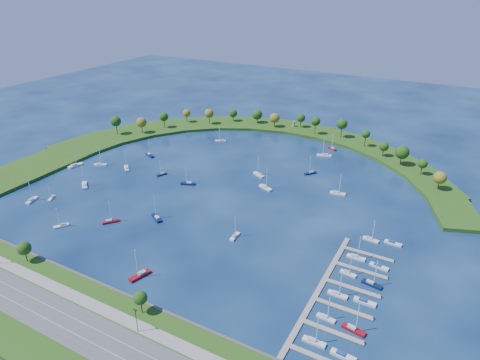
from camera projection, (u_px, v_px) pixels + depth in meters
The scene contains 39 objects.
ground at pixel (229, 187), 251.93m from camera, with size 700.00×700.00×0.00m, color #071A3E.
south_shoreline at pixel (61, 317), 154.61m from camera, with size 420.00×43.10×11.60m.
breakwater at pixel (208, 146), 309.97m from camera, with size 286.74×247.64×2.00m.
breakwater_trees at pixel (271, 127), 320.78m from camera, with size 239.79×92.84×14.91m.
harbor_tower at pixel (294, 124), 346.40m from camera, with size 2.60×2.60×4.52m.
dock_system at pixel (337, 294), 166.75m from camera, with size 24.28×82.00×1.60m.
moored_boat_0 at pixel (338, 193), 243.60m from camera, with size 9.19×3.64×13.15m.
moored_boat_1 at pixel (140, 275), 176.71m from camera, with size 5.36×10.13×14.34m.
moored_boat_2 at pixel (61, 225), 212.05m from camera, with size 5.60×7.38×10.86m.
moored_boat_3 at pixel (162, 174), 267.28m from camera, with size 4.48×6.96×9.96m.
moored_boat_4 at pixel (235, 236), 203.29m from camera, with size 2.51×7.75×11.26m.
moored_boat_5 at pixel (100, 164), 280.70m from camera, with size 8.35×6.18×12.21m.
moored_boat_6 at pixel (85, 185), 252.88m from camera, with size 9.23×8.44×14.39m.
moored_boat_7 at pixel (188, 183), 255.13m from camera, with size 9.08×5.23×12.88m.
moored_boat_8 at pixel (221, 140), 321.53m from camera, with size 8.07×6.16×11.88m.
moored_boat_9 at pixel (266, 187), 250.14m from camera, with size 9.69×5.98×13.81m.
moored_boat_10 at pixel (324, 155), 294.84m from camera, with size 10.53×6.00×14.94m.
moored_boat_11 at pixel (157, 217), 218.80m from camera, with size 9.26×6.89×13.55m.
moored_boat_12 at pixel (111, 221), 215.71m from camera, with size 7.19×8.03×12.42m.
moored_boat_13 at pixel (311, 173), 268.88m from camera, with size 6.89×7.84×12.05m.
moored_boat_14 at pixel (150, 155), 295.61m from camera, with size 8.87×5.55×12.65m.
moored_boat_15 at pixel (332, 148), 306.98m from camera, with size 7.75×6.45×11.68m.
moored_boat_16 at pixel (259, 174), 266.42m from camera, with size 9.09×6.15×13.08m.
moored_boat_17 at pixel (75, 165), 279.26m from camera, with size 4.46×10.29×14.65m.
moored_boat_18 at pixel (51, 197), 238.73m from camera, with size 4.25×6.52×9.34m.
moored_boat_19 at pixel (127, 168), 275.42m from camera, with size 8.44×7.76×13.19m.
moored_boat_20 at pixel (32, 200), 236.18m from camera, with size 4.81×8.80×12.47m.
docked_boat_0 at pixel (314, 341), 144.68m from camera, with size 8.23×2.39×12.06m.
docked_boat_1 at pixel (343, 355), 139.51m from camera, with size 8.74×3.02×1.75m.
docked_boat_2 at pixel (326, 317), 154.83m from camera, with size 7.32×2.65×10.54m.
docked_boat_3 at pixel (354, 329), 149.64m from camera, with size 8.86×3.71×12.62m.
docked_boat_4 at pixel (338, 294), 166.16m from camera, with size 8.06×2.49×11.75m.
docked_boat_5 at pixel (365, 302), 162.53m from camera, with size 8.66×2.56×1.76m.
docked_boat_6 at pixel (348, 273), 178.08m from camera, with size 7.28×2.96×10.40m.
docked_boat_7 at pixel (372, 283), 171.77m from camera, with size 8.61×3.63×12.27m.
docked_boat_8 at pixel (356, 257), 188.09m from camera, with size 8.22×2.31×12.09m.
docked_boat_9 at pixel (379, 266), 182.38m from camera, with size 8.48×3.54×1.68m.
docked_boat_10 at pixel (371, 239), 200.98m from camera, with size 7.84×2.92×11.26m.
docked_boat_11 at pixel (393, 243), 198.34m from camera, with size 8.20×2.94×1.64m.
Camera 1 is at (114.11, -193.64, 114.11)m, focal length 31.45 mm.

